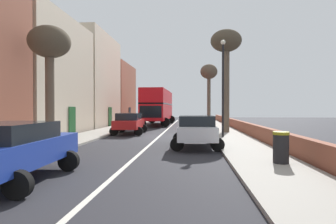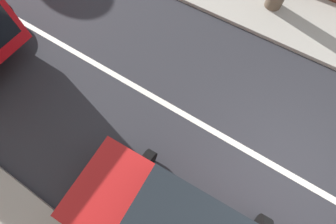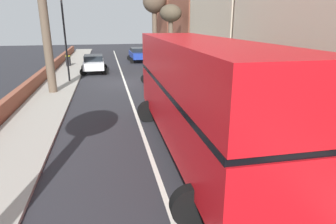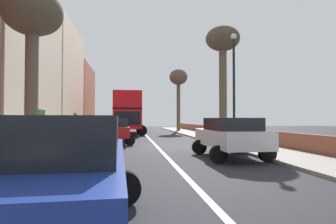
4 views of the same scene
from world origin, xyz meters
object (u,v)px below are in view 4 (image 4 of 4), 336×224
(parked_car_blue_left_2, at_px, (51,171))
(lamppost_right, at_px, (234,80))
(double_decker_bus, at_px, (129,112))
(street_tree_right_3, at_px, (178,80))
(parked_car_white_right_0, at_px, (230,135))
(parked_car_red_left_1, at_px, (114,129))
(street_tree_right_1, at_px, (223,47))
(street_tree_left_2, at_px, (32,22))

(parked_car_blue_left_2, bearing_deg, lamppost_right, 58.94)
(double_decker_bus, height_order, street_tree_right_3, street_tree_right_3)
(parked_car_blue_left_2, height_order, street_tree_right_3, street_tree_right_3)
(double_decker_bus, xyz_separation_m, lamppost_right, (6.00, -14.43, 1.45))
(parked_car_white_right_0, bearing_deg, parked_car_blue_left_2, -125.22)
(parked_car_red_left_1, bearing_deg, street_tree_right_1, 7.44)
(parked_car_white_right_0, xyz_separation_m, street_tree_right_1, (2.45, 7.96, 5.71))
(street_tree_right_1, bearing_deg, parked_car_red_left_1, -172.56)
(parked_car_red_left_1, height_order, lamppost_right, lamppost_right)
(street_tree_right_1, height_order, street_tree_left_2, street_tree_right_1)
(street_tree_left_2, bearing_deg, double_decker_bus, 80.18)
(parked_car_white_right_0, xyz_separation_m, street_tree_left_2, (-7.49, -0.39, 4.13))
(parked_car_red_left_1, relative_size, street_tree_right_1, 0.57)
(street_tree_left_2, height_order, lamppost_right, lamppost_right)
(parked_car_blue_left_2, bearing_deg, street_tree_left_2, 110.45)
(street_tree_left_2, relative_size, lamppost_right, 0.97)
(lamppost_right, bearing_deg, parked_car_red_left_1, 157.71)
(parked_car_blue_left_2, distance_m, street_tree_right_1, 17.73)
(street_tree_left_2, height_order, street_tree_right_3, street_tree_right_3)
(parked_car_white_right_0, relative_size, lamppost_right, 0.67)
(street_tree_left_2, distance_m, street_tree_right_3, 26.72)
(double_decker_bus, height_order, lamppost_right, lamppost_right)
(street_tree_left_2, bearing_deg, street_tree_right_1, 40.05)
(double_decker_bus, xyz_separation_m, street_tree_left_2, (-3.29, -19.02, 2.70))
(street_tree_right_1, height_order, street_tree_right_3, street_tree_right_1)
(parked_car_red_left_1, distance_m, street_tree_left_2, 8.82)
(parked_car_white_right_0, relative_size, street_tree_right_3, 0.53)
(parked_car_red_left_1, xyz_separation_m, street_tree_right_3, (7.15, 17.48, 5.66))
(street_tree_right_1, xyz_separation_m, lamppost_right, (-0.65, -3.76, -2.84))
(parked_car_blue_left_2, xyz_separation_m, street_tree_right_1, (7.45, 15.04, 5.71))
(parked_car_blue_left_2, xyz_separation_m, street_tree_right_3, (7.16, 31.56, 5.66))
(street_tree_left_2, xyz_separation_m, lamppost_right, (9.29, 4.60, -1.25))
(street_tree_right_3, bearing_deg, parked_car_white_right_0, -95.03)
(double_decker_bus, relative_size, street_tree_right_1, 1.39)
(parked_car_white_right_0, height_order, street_tree_left_2, street_tree_left_2)
(double_decker_bus, distance_m, parked_car_white_right_0, 19.15)
(parked_car_white_right_0, xyz_separation_m, parked_car_blue_left_2, (-5.00, -7.08, 0.00))
(street_tree_right_1, relative_size, lamppost_right, 1.27)
(street_tree_right_3, bearing_deg, street_tree_left_2, -111.21)
(parked_car_blue_left_2, xyz_separation_m, street_tree_left_2, (-2.49, 6.69, 4.13))
(double_decker_bus, xyz_separation_m, parked_car_white_right_0, (4.20, -18.63, -1.42))
(street_tree_right_1, bearing_deg, street_tree_right_3, 91.02)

